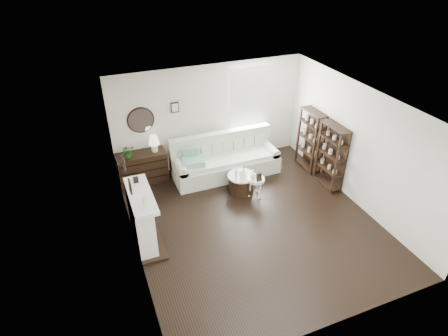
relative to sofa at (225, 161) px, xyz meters
name	(u,v)px	position (x,y,z in m)	size (l,w,h in m)	color
room	(237,104)	(0.58, 0.62, 1.25)	(5.50, 5.50, 5.50)	black
fireplace	(142,220)	(-2.47, -1.78, 0.19)	(0.50, 1.40, 1.84)	white
shelf_unit_far	(310,140)	(2.18, -0.53, 0.45)	(0.30, 0.80, 1.60)	black
shelf_unit_near	(331,156)	(2.18, -1.43, 0.45)	(0.30, 0.80, 1.60)	black
sofa	(225,161)	(0.00, 0.00, 0.00)	(2.71, 0.94, 1.05)	beige
quilt	(193,161)	(-0.89, -0.14, 0.26)	(0.55, 0.45, 0.14)	#2A9B63
suitcase	(261,156)	(1.11, 0.11, -0.13)	(0.66, 0.22, 0.44)	brown
dresser	(143,168)	(-2.04, 0.39, 0.05)	(1.19, 0.51, 0.80)	black
table_lamp	(154,144)	(-1.69, 0.39, 0.66)	(0.26, 0.26, 0.42)	beige
potted_plant	(128,151)	(-2.34, 0.34, 0.61)	(0.28, 0.25, 0.32)	#1C5317
drum_table	(241,183)	(0.06, -0.92, -0.11)	(0.66, 0.66, 0.46)	black
pedestal_table	(256,180)	(0.29, -1.23, 0.11)	(0.41, 0.41, 0.50)	silver
eiffel_drum	(244,170)	(0.13, -0.88, 0.22)	(0.12, 0.12, 0.21)	black
bottle_drum	(236,173)	(-0.11, -1.00, 0.25)	(0.07, 0.07, 0.28)	silver
card_frame_drum	(243,175)	(0.01, -1.09, 0.22)	(0.16, 0.01, 0.22)	white
eiffel_ped	(259,174)	(0.37, -1.20, 0.25)	(0.11, 0.11, 0.20)	black
flask_ped	(253,174)	(0.22, -1.21, 0.27)	(0.13, 0.13, 0.24)	silver
card_frame_ped	(259,177)	(0.31, -1.34, 0.24)	(0.14, 0.01, 0.19)	black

